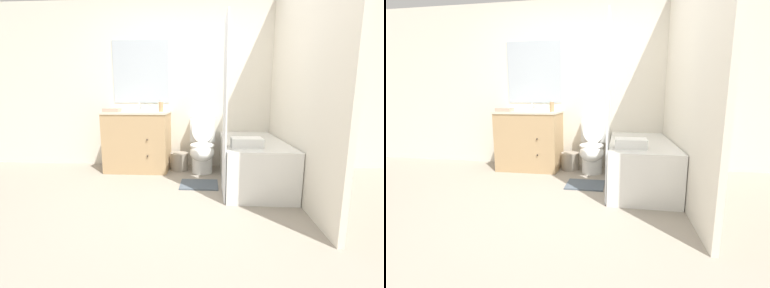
% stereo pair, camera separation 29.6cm
% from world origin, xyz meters
% --- Properties ---
extents(ground_plane, '(14.00, 14.00, 0.00)m').
position_xyz_m(ground_plane, '(0.00, 0.00, 0.00)').
color(ground_plane, gray).
extents(wall_back, '(8.00, 0.06, 2.50)m').
position_xyz_m(wall_back, '(-0.01, 1.78, 1.25)').
color(wall_back, silver).
rests_on(wall_back, ground_plane).
extents(wall_right, '(0.05, 2.75, 2.50)m').
position_xyz_m(wall_right, '(1.24, 0.88, 1.25)').
color(wall_right, silver).
rests_on(wall_right, ground_plane).
extents(vanity_cabinet, '(0.93, 0.60, 0.88)m').
position_xyz_m(vanity_cabinet, '(-0.76, 1.47, 0.45)').
color(vanity_cabinet, tan).
rests_on(vanity_cabinet, ground_plane).
extents(sink_faucet, '(0.14, 0.12, 0.12)m').
position_xyz_m(sink_faucet, '(-0.76, 1.67, 0.91)').
color(sink_faucet, silver).
rests_on(sink_faucet, vanity_cabinet).
extents(toilet, '(0.37, 0.66, 0.86)m').
position_xyz_m(toilet, '(0.20, 1.42, 0.36)').
color(toilet, white).
rests_on(toilet, ground_plane).
extents(bathtub, '(0.74, 1.54, 0.55)m').
position_xyz_m(bathtub, '(0.84, 0.98, 0.28)').
color(bathtub, white).
rests_on(bathtub, ground_plane).
extents(shower_curtain, '(0.02, 0.49, 1.88)m').
position_xyz_m(shower_curtain, '(0.46, 0.49, 0.94)').
color(shower_curtain, white).
rests_on(shower_curtain, ground_plane).
extents(wastebasket, '(0.27, 0.27, 0.26)m').
position_xyz_m(wastebasket, '(-0.15, 1.49, 0.13)').
color(wastebasket, gray).
rests_on(wastebasket, ground_plane).
extents(tissue_box, '(0.14, 0.15, 0.10)m').
position_xyz_m(tissue_box, '(-0.56, 1.62, 0.92)').
color(tissue_box, silver).
rests_on(tissue_box, vanity_cabinet).
extents(soap_dispenser, '(0.06, 0.06, 0.17)m').
position_xyz_m(soap_dispenser, '(-0.40, 1.42, 0.95)').
color(soap_dispenser, tan).
rests_on(soap_dispenser, vanity_cabinet).
extents(hand_towel_folded, '(0.22, 0.16, 0.05)m').
position_xyz_m(hand_towel_folded, '(-1.07, 1.30, 0.90)').
color(hand_towel_folded, tan).
rests_on(hand_towel_folded, vanity_cabinet).
extents(bath_towel_folded, '(0.33, 0.23, 0.10)m').
position_xyz_m(bath_towel_folded, '(0.70, 0.52, 0.60)').
color(bath_towel_folded, white).
rests_on(bath_towel_folded, bathtub).
extents(bath_mat, '(0.47, 0.38, 0.02)m').
position_xyz_m(bath_mat, '(0.18, 0.81, 0.01)').
color(bath_mat, '#4C5660').
rests_on(bath_mat, ground_plane).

